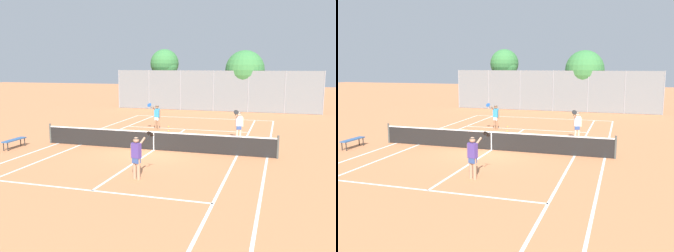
# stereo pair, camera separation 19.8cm
# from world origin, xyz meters

# --- Properties ---
(ground_plane) EXTENTS (120.00, 120.00, 0.00)m
(ground_plane) POSITION_xyz_m (0.00, 0.00, 0.00)
(ground_plane) COLOR #CC7A4C
(court_line_markings) EXTENTS (11.10, 23.90, 0.01)m
(court_line_markings) POSITION_xyz_m (0.00, 0.00, 0.00)
(court_line_markings) COLOR white
(court_line_markings) RESTS_ON ground
(tennis_net) EXTENTS (12.00, 0.10, 1.07)m
(tennis_net) POSITION_xyz_m (0.00, 0.00, 0.51)
(tennis_net) COLOR #474C47
(tennis_net) RESTS_ON ground
(player_near_side) EXTENTS (0.81, 0.70, 1.77)m
(player_near_side) POSITION_xyz_m (0.97, -4.74, 0.93)
(player_near_side) COLOR tan
(player_near_side) RESTS_ON ground
(player_far_left) EXTENTS (0.79, 0.71, 1.77)m
(player_far_left) POSITION_xyz_m (-1.76, 5.74, 0.93)
(player_far_left) COLOR #936B4C
(player_far_left) RESTS_ON ground
(player_far_right) EXTENTS (0.52, 0.85, 1.77)m
(player_far_right) POSITION_xyz_m (3.78, 3.74, 0.93)
(player_far_right) COLOR beige
(player_far_right) RESTS_ON ground
(loose_tennis_ball_0) EXTENTS (0.07, 0.07, 0.07)m
(loose_tennis_ball_0) POSITION_xyz_m (-0.83, 5.29, 0.03)
(loose_tennis_ball_0) COLOR #D1DB33
(loose_tennis_ball_0) RESTS_ON ground
(loose_tennis_ball_1) EXTENTS (0.07, 0.07, 0.07)m
(loose_tennis_ball_1) POSITION_xyz_m (-1.32, 6.95, 0.03)
(loose_tennis_ball_1) COLOR #D1DB33
(loose_tennis_ball_1) RESTS_ON ground
(loose_tennis_ball_4) EXTENTS (0.07, 0.07, 0.07)m
(loose_tennis_ball_4) POSITION_xyz_m (-3.34, 4.76, 0.03)
(loose_tennis_ball_4) COLOR #D1DB33
(loose_tennis_ball_4) RESTS_ON ground
(courtside_bench) EXTENTS (0.36, 1.50, 0.47)m
(courtside_bench) POSITION_xyz_m (-6.95, -1.68, 0.41)
(courtside_bench) COLOR #33598C
(courtside_bench) RESTS_ON ground
(back_fence) EXTENTS (18.92, 0.08, 3.73)m
(back_fence) POSITION_xyz_m (-0.00, 16.78, 1.86)
(back_fence) COLOR gray
(back_fence) RESTS_ON ground
(tree_behind_left) EXTENTS (2.87, 2.87, 5.79)m
(tree_behind_left) POSITION_xyz_m (-5.40, 19.29, 4.25)
(tree_behind_left) COLOR brown
(tree_behind_left) RESTS_ON ground
(tree_behind_right) EXTENTS (3.61, 3.61, 5.57)m
(tree_behind_right) POSITION_xyz_m (2.69, 18.32, 3.66)
(tree_behind_right) COLOR brown
(tree_behind_right) RESTS_ON ground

